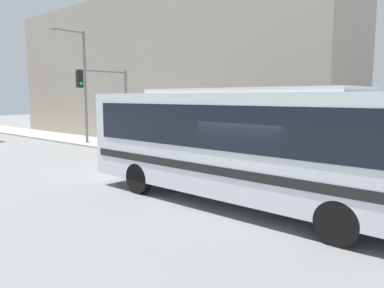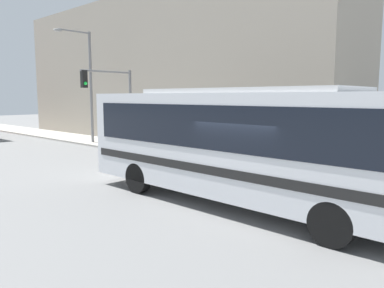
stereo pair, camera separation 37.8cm
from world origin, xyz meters
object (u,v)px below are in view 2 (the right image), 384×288
(fire_hydrant, at_px, (216,154))
(traffic_light_pole, at_px, (113,94))
(parking_meter, at_px, (146,135))
(city_bus, at_px, (245,139))
(pedestrian_mid_block, at_px, (227,143))
(pedestrian_near_corner, at_px, (192,137))
(street_lamp, at_px, (86,77))

(fire_hydrant, xyz_separation_m, traffic_light_pole, (-1.07, 6.61, 2.80))
(fire_hydrant, height_order, parking_meter, parking_meter)
(city_bus, distance_m, parking_meter, 11.05)
(pedestrian_mid_block, bearing_deg, pedestrian_near_corner, 74.38)
(traffic_light_pole, distance_m, parking_meter, 2.96)
(parking_meter, xyz_separation_m, street_lamp, (-0.08, 5.85, 3.40))
(city_bus, xyz_separation_m, parking_meter, (4.73, 9.94, -0.95))
(traffic_light_pole, relative_size, pedestrian_near_corner, 2.85)
(city_bus, height_order, pedestrian_mid_block, city_bus)
(parking_meter, bearing_deg, street_lamp, 90.79)
(city_bus, height_order, fire_hydrant, city_bus)
(street_lamp, bearing_deg, fire_hydrant, -89.57)
(city_bus, bearing_deg, pedestrian_mid_block, 42.37)
(city_bus, height_order, street_lamp, street_lamp)
(traffic_light_pole, distance_m, pedestrian_mid_block, 7.28)
(parking_meter, xyz_separation_m, pedestrian_mid_block, (0.68, -5.11, -0.05))
(street_lamp, relative_size, pedestrian_mid_block, 4.37)
(traffic_light_pole, xyz_separation_m, parking_meter, (1.07, -1.56, -2.28))
(city_bus, height_order, traffic_light_pole, traffic_light_pole)
(traffic_light_pole, xyz_separation_m, pedestrian_near_corner, (2.62, -3.57, -2.35))
(fire_hydrant, bearing_deg, pedestrian_near_corner, 62.93)
(city_bus, relative_size, traffic_light_pole, 2.46)
(city_bus, height_order, parking_meter, city_bus)
(parking_meter, distance_m, pedestrian_mid_block, 5.16)
(pedestrian_near_corner, bearing_deg, fire_hydrant, -117.07)
(city_bus, relative_size, pedestrian_mid_block, 6.78)
(street_lamp, bearing_deg, traffic_light_pole, -102.94)
(city_bus, xyz_separation_m, traffic_light_pole, (3.67, 11.51, 1.32))
(parking_meter, distance_m, street_lamp, 6.77)
(fire_hydrant, distance_m, street_lamp, 11.58)
(pedestrian_near_corner, xyz_separation_m, pedestrian_mid_block, (-0.87, -3.11, 0.03))
(parking_meter, relative_size, street_lamp, 0.18)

